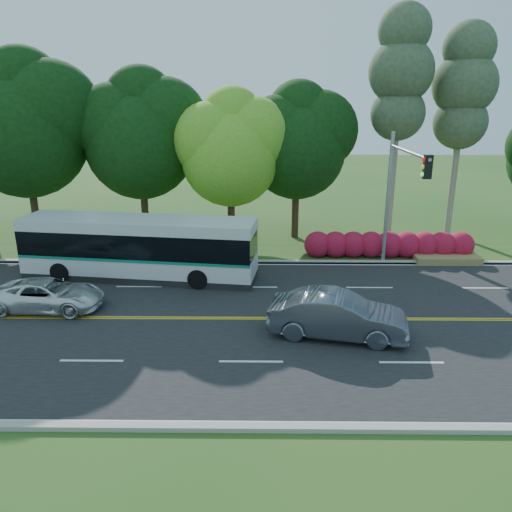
{
  "coord_description": "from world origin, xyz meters",
  "views": [
    {
      "loc": [
        -0.16,
        -18.68,
        8.71
      ],
      "look_at": [
        -0.39,
        2.0,
        2.06
      ],
      "focal_mm": 35.0,
      "sensor_mm": 36.0,
      "label": 1
    }
  ],
  "objects_px": {
    "traffic_signal": "(399,184)",
    "sedan": "(338,315)",
    "suv": "(48,295)",
    "transit_bus": "(139,249)"
  },
  "relations": [
    {
      "from": "traffic_signal",
      "to": "sedan",
      "type": "distance_m",
      "value": 8.78
    },
    {
      "from": "suv",
      "to": "traffic_signal",
      "type": "bearing_deg",
      "value": -71.52
    },
    {
      "from": "transit_bus",
      "to": "suv",
      "type": "relative_size",
      "value": 2.53
    },
    {
      "from": "transit_bus",
      "to": "suv",
      "type": "height_order",
      "value": "transit_bus"
    },
    {
      "from": "traffic_signal",
      "to": "transit_bus",
      "type": "bearing_deg",
      "value": -177.45
    },
    {
      "from": "traffic_signal",
      "to": "transit_bus",
      "type": "relative_size",
      "value": 0.6
    },
    {
      "from": "traffic_signal",
      "to": "sedan",
      "type": "height_order",
      "value": "traffic_signal"
    },
    {
      "from": "transit_bus",
      "to": "sedan",
      "type": "bearing_deg",
      "value": -27.98
    },
    {
      "from": "transit_bus",
      "to": "sedan",
      "type": "distance_m",
      "value": 10.99
    },
    {
      "from": "sedan",
      "to": "suv",
      "type": "xyz_separation_m",
      "value": [
        -11.94,
        2.4,
        -0.2
      ]
    }
  ]
}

